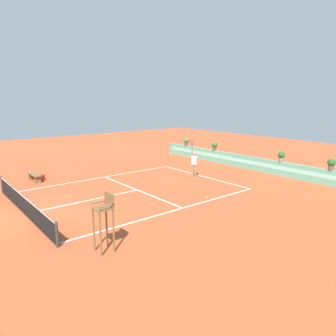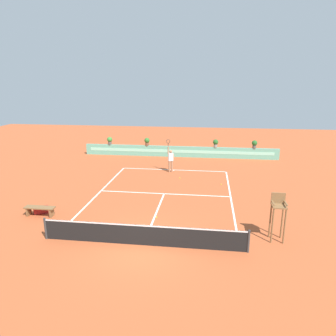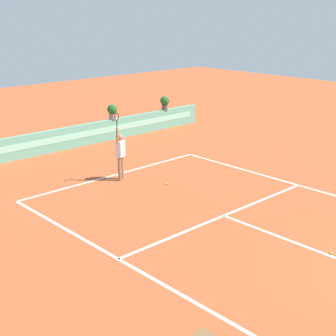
{
  "view_description": "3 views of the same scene",
  "coord_description": "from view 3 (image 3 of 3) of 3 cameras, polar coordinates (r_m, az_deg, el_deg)",
  "views": [
    {
      "loc": [
        15.29,
        -3.57,
        5.36
      ],
      "look_at": [
        -0.08,
        8.84,
        1.0
      ],
      "focal_mm": 33.72,
      "sensor_mm": 36.0,
      "label": 1
    },
    {
      "loc": [
        2.63,
        -11.72,
        6.8
      ],
      "look_at": [
        -0.08,
        8.84,
        1.0
      ],
      "focal_mm": 33.14,
      "sensor_mm": 36.0,
      "label": 2
    },
    {
      "loc": [
        -11.01,
        -2.82,
        6.1
      ],
      "look_at": [
        -0.08,
        8.84,
        1.0
      ],
      "focal_mm": 53.43,
      "sensor_mm": 36.0,
      "label": 3
    }
  ],
  "objects": [
    {
      "name": "ground_plane",
      "position": [
        15.37,
        7.51,
        -5.85
      ],
      "size": [
        60.0,
        60.0,
        0.0
      ],
      "primitive_type": "plane",
      "color": "#A84C28"
    },
    {
      "name": "tennis_ball_near_baseline",
      "position": [
        18.17,
        -0.11,
        -1.81
      ],
      "size": [
        0.07,
        0.07,
        0.07
      ],
      "primitive_type": "sphere",
      "color": "#CCE033",
      "rests_on": "ground"
    },
    {
      "name": "potted_plant_far_right",
      "position": [
        26.59,
        -0.38,
        7.53
      ],
      "size": [
        0.48,
        0.48,
        0.72
      ],
      "color": "#514C47",
      "rests_on": "back_wall_barrier"
    },
    {
      "name": "court_lines",
      "position": [
        15.79,
        5.5,
        -5.1
      ],
      "size": [
        8.32,
        11.94,
        0.01
      ],
      "color": "white",
      "rests_on": "ground"
    },
    {
      "name": "potted_plant_right",
      "position": [
        24.42,
        -6.37,
        6.51
      ],
      "size": [
        0.48,
        0.48,
        0.72
      ],
      "color": "gray",
      "rests_on": "back_wall_barrier"
    },
    {
      "name": "tennis_player",
      "position": [
        18.48,
        -5.45,
        1.75
      ],
      "size": [
        0.58,
        0.35,
        2.58
      ],
      "color": "#9E7051",
      "rests_on": "ground"
    },
    {
      "name": "back_wall_barrier",
      "position": [
        22.84,
        -12.93,
        3.04
      ],
      "size": [
        18.0,
        0.21,
        1.0
      ],
      "color": "#60A88E",
      "rests_on": "ground"
    },
    {
      "name": "tennis_ball_mid_court",
      "position": [
        13.87,
        18.1,
        -9.19
      ],
      "size": [
        0.07,
        0.07,
        0.07
      ],
      "primitive_type": "sphere",
      "color": "#CCE033",
      "rests_on": "ground"
    },
    {
      "name": "tennis_ball_by_sideline",
      "position": [
        19.55,
        8.3,
        -0.58
      ],
      "size": [
        0.07,
        0.07,
        0.07
      ],
      "primitive_type": "sphere",
      "color": "#CCE033",
      "rests_on": "ground"
    }
  ]
}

